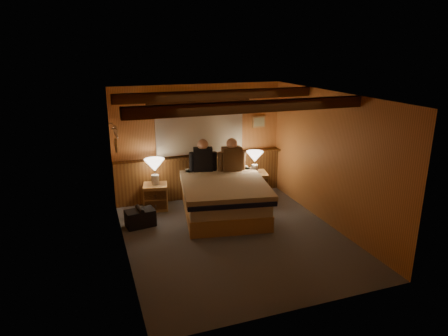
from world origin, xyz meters
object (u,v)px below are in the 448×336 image
person_right (232,157)px  person_left (203,158)px  lamp_right (255,158)px  nightstand_right (254,186)px  duffel_bag (140,218)px  nightstand_left (156,197)px  lamp_left (155,167)px  bed (223,197)px

person_right → person_left: bearing=169.4°
lamp_right → person_right: person_right is taller
nightstand_right → person_right: size_ratio=0.89×
duffel_bag → person_right: bearing=8.4°
lamp_right → nightstand_left: bearing=175.1°
lamp_right → person_left: bearing=167.8°
nightstand_left → lamp_right: size_ratio=1.19×
person_left → duffel_bag: (-1.42, -0.76, -0.79)m
lamp_left → duffel_bag: lamp_left is taller
nightstand_right → duffel_bag: size_ratio=1.14×
nightstand_left → person_left: (1.01, 0.05, 0.70)m
nightstand_left → person_right: size_ratio=0.78×
nightstand_right → lamp_left: size_ratio=1.21×
nightstand_left → duffel_bag: (-0.41, -0.71, -0.10)m
person_right → nightstand_left: bearing=-178.1°
nightstand_left → person_right: bearing=7.5°
lamp_left → person_right: bearing=-5.1°
nightstand_left → person_left: bearing=14.8°
nightstand_right → lamp_right: bearing=-54.8°
nightstand_left → lamp_left: bearing=66.9°
person_right → duffel_bag: bearing=-157.1°
lamp_right → person_left: size_ratio=0.67×
bed → lamp_right: lamp_right is taller
duffel_bag → nightstand_right: bearing=4.3°
nightstand_left → nightstand_right: size_ratio=0.87×
nightstand_left → nightstand_right: bearing=7.4°
person_left → person_right: bearing=-2.4°
person_right → nightstand_right: bearing=1.6°
nightstand_right → duffel_bag: nightstand_right is taller
bed → nightstand_right: (0.87, 0.54, -0.06)m
bed → lamp_right: size_ratio=4.87×
lamp_right → person_right: (-0.49, 0.05, 0.05)m
lamp_left → person_left: person_left is taller
lamp_right → person_left: 1.08m
duffel_bag → lamp_left: bearing=51.6°
nightstand_left → lamp_right: bearing=7.1°
bed → duffel_bag: bed is taller
nightstand_left → duffel_bag: size_ratio=0.99×
lamp_right → lamp_left: bearing=174.6°
lamp_left → person_right: size_ratio=0.73×
bed → lamp_left: bearing=158.6°
duffel_bag → person_left: bearing=20.0°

